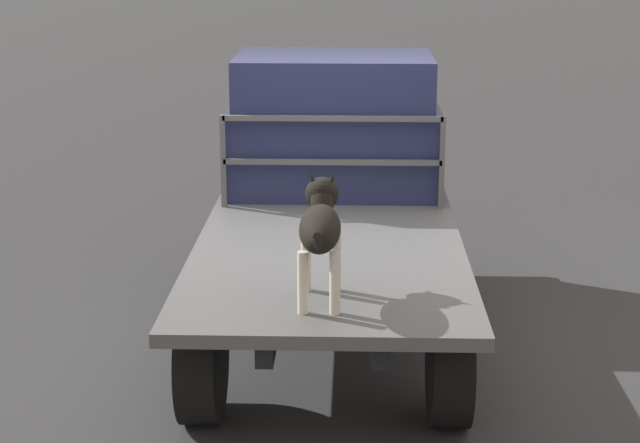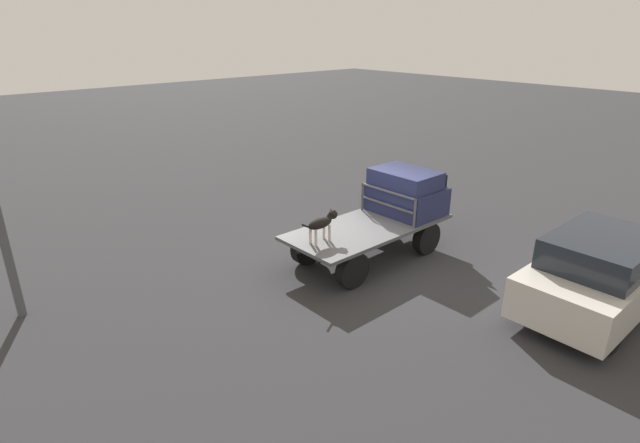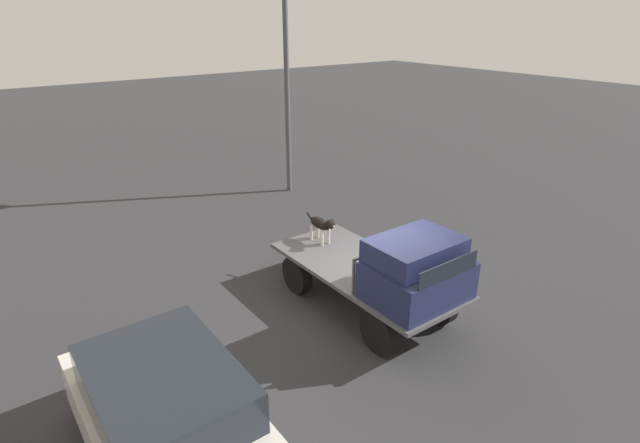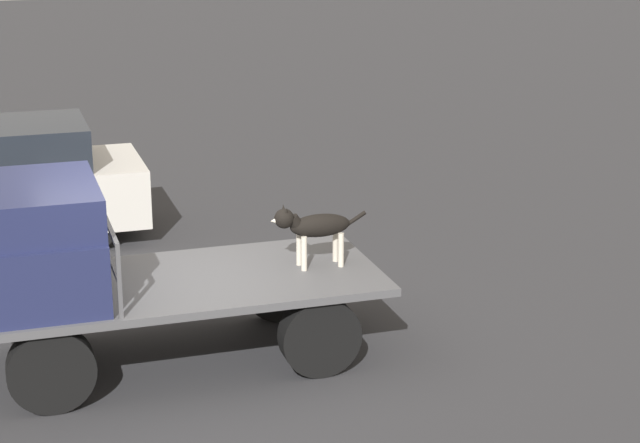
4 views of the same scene
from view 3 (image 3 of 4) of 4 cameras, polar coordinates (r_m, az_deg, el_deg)
The scene contains 7 objects.
ground_plane at distance 10.33m, azimuth 4.96°, elevation -9.52°, with size 80.00×80.00×0.00m, color #2D2D30.
flatbed_truck at distance 10.01m, azimuth 5.08°, elevation -6.54°, with size 4.12×1.82×0.86m.
truck_cab at distance 8.83m, azimuth 10.96°, elevation -5.53°, with size 1.31×1.70×1.09m.
truck_headboard at distance 9.27m, azimuth 7.81°, elevation -4.18°, with size 0.04×1.70×0.71m.
dog at distance 10.72m, azimuth 0.26°, elevation -0.35°, with size 1.02×0.24×0.68m.
parked_sedan at distance 6.85m, azimuth -16.40°, elevation -21.67°, with size 4.10×1.77×1.61m.
light_pole_near at distance 15.88m, azimuth -3.91°, elevation 18.84°, with size 0.44×0.44×6.89m.
Camera 3 is at (6.46, -5.88, 5.51)m, focal length 28.00 mm.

